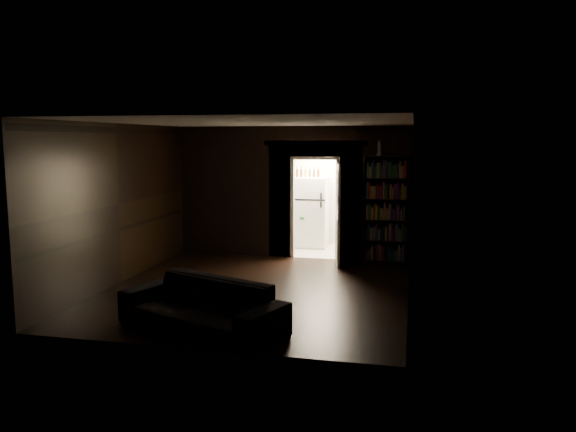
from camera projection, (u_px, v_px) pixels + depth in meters
name	position (u px, v px, depth m)	size (l,w,h in m)	color
ground	(257.00, 290.00, 9.46)	(5.50, 5.50, 0.00)	black
room_walls	(272.00, 186.00, 10.27)	(5.02, 5.61, 2.84)	black
kitchen_alcove	(323.00, 197.00, 12.93)	(2.20, 1.80, 2.60)	#B6AF9F
sofa	(202.00, 298.00, 7.41)	(2.30, 1.00, 0.88)	black
bookshelf	(386.00, 210.00, 11.35)	(0.90, 0.32, 2.20)	black
refrigerator	(312.00, 212.00, 13.20)	(0.74, 0.68, 1.65)	white
door	(338.00, 214.00, 11.33)	(0.85, 0.05, 2.05)	silver
figurine	(379.00, 148.00, 11.26)	(0.10, 0.10, 0.31)	white
bottles	(308.00, 172.00, 12.98)	(0.64, 0.08, 0.26)	black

